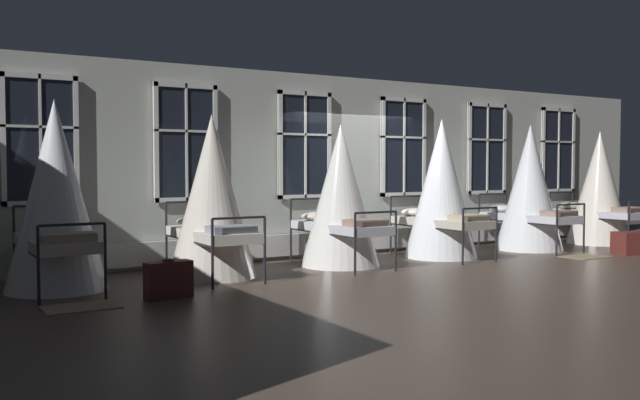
{
  "coord_description": "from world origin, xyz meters",
  "views": [
    {
      "loc": [
        -6.98,
        -9.27,
        1.54
      ],
      "look_at": [
        -1.41,
        -0.04,
        1.05
      ],
      "focal_mm": 39.05,
      "sensor_mm": 36.0,
      "label": 1
    }
  ],
  "objects_px": {
    "cot_second": "(212,198)",
    "travel_trunk": "(632,243)",
    "cot_fourth": "(441,190)",
    "suitcase_dark": "(169,280)",
    "cot_first": "(56,198)",
    "cot_sixth": "(599,189)",
    "cot_fifth": "(530,189)",
    "cot_third": "(340,197)"
  },
  "relations": [
    {
      "from": "cot_fourth",
      "to": "cot_third",
      "type": "bearing_deg",
      "value": 89.12
    },
    {
      "from": "cot_fifth",
      "to": "suitcase_dark",
      "type": "height_order",
      "value": "cot_fifth"
    },
    {
      "from": "cot_first",
      "to": "cot_third",
      "type": "relative_size",
      "value": 1.08
    },
    {
      "from": "cot_sixth",
      "to": "cot_second",
      "type": "bearing_deg",
      "value": 89.68
    },
    {
      "from": "cot_fourth",
      "to": "cot_sixth",
      "type": "relative_size",
      "value": 1.04
    },
    {
      "from": "suitcase_dark",
      "to": "travel_trunk",
      "type": "distance_m",
      "value": 8.53
    },
    {
      "from": "cot_fifth",
      "to": "cot_sixth",
      "type": "height_order",
      "value": "cot_fifth"
    },
    {
      "from": "cot_second",
      "to": "travel_trunk",
      "type": "bearing_deg",
      "value": -100.25
    },
    {
      "from": "cot_fourth",
      "to": "travel_trunk",
      "type": "distance_m",
      "value": 3.67
    },
    {
      "from": "travel_trunk",
      "to": "cot_second",
      "type": "bearing_deg",
      "value": 168.87
    },
    {
      "from": "cot_third",
      "to": "cot_sixth",
      "type": "xyz_separation_m",
      "value": [
        6.31,
        0.01,
        0.03
      ]
    },
    {
      "from": "cot_third",
      "to": "cot_fifth",
      "type": "distance_m",
      "value": 4.25
    },
    {
      "from": "cot_second",
      "to": "travel_trunk",
      "type": "distance_m",
      "value": 7.65
    },
    {
      "from": "cot_fifth",
      "to": "travel_trunk",
      "type": "xyz_separation_m",
      "value": [
        1.03,
        -1.47,
        -0.95
      ]
    },
    {
      "from": "cot_first",
      "to": "cot_sixth",
      "type": "relative_size",
      "value": 1.05
    },
    {
      "from": "cot_first",
      "to": "cot_sixth",
      "type": "height_order",
      "value": "cot_first"
    },
    {
      "from": "cot_sixth",
      "to": "suitcase_dark",
      "type": "distance_m",
      "value": 9.68
    },
    {
      "from": "cot_first",
      "to": "suitcase_dark",
      "type": "distance_m",
      "value": 1.88
    },
    {
      "from": "cot_fifth",
      "to": "cot_sixth",
      "type": "xyz_separation_m",
      "value": [
        2.06,
        0.02,
        -0.04
      ]
    },
    {
      "from": "cot_second",
      "to": "cot_fourth",
      "type": "bearing_deg",
      "value": -89.1
    },
    {
      "from": "cot_fourth",
      "to": "suitcase_dark",
      "type": "height_order",
      "value": "cot_fourth"
    },
    {
      "from": "cot_sixth",
      "to": "suitcase_dark",
      "type": "relative_size",
      "value": 3.96
    },
    {
      "from": "cot_third",
      "to": "suitcase_dark",
      "type": "height_order",
      "value": "cot_third"
    },
    {
      "from": "cot_third",
      "to": "cot_fifth",
      "type": "height_order",
      "value": "cot_fifth"
    },
    {
      "from": "cot_fifth",
      "to": "cot_second",
      "type": "bearing_deg",
      "value": 89.05
    },
    {
      "from": "cot_first",
      "to": "cot_fifth",
      "type": "bearing_deg",
      "value": -90.2
    },
    {
      "from": "cot_first",
      "to": "travel_trunk",
      "type": "xyz_separation_m",
      "value": [
        9.56,
        -1.47,
        -0.97
      ]
    },
    {
      "from": "cot_third",
      "to": "cot_sixth",
      "type": "distance_m",
      "value": 6.31
    },
    {
      "from": "suitcase_dark",
      "to": "cot_fifth",
      "type": "bearing_deg",
      "value": 2.3
    },
    {
      "from": "cot_first",
      "to": "cot_fourth",
      "type": "distance_m",
      "value": 6.34
    },
    {
      "from": "cot_fourth",
      "to": "cot_sixth",
      "type": "distance_m",
      "value": 4.24
    },
    {
      "from": "cot_sixth",
      "to": "suitcase_dark",
      "type": "xyz_separation_m",
      "value": [
        -9.55,
        -1.29,
        -0.89
      ]
    },
    {
      "from": "cot_third",
      "to": "travel_trunk",
      "type": "xyz_separation_m",
      "value": [
        5.28,
        -1.48,
        -0.88
      ]
    },
    {
      "from": "cot_second",
      "to": "cot_fourth",
      "type": "xyz_separation_m",
      "value": [
        4.23,
        0.0,
        0.04
      ]
    },
    {
      "from": "cot_sixth",
      "to": "suitcase_dark",
      "type": "height_order",
      "value": "cot_sixth"
    },
    {
      "from": "cot_first",
      "to": "cot_fourth",
      "type": "height_order",
      "value": "cot_first"
    },
    {
      "from": "cot_third",
      "to": "cot_sixth",
      "type": "bearing_deg",
      "value": -90.63
    },
    {
      "from": "suitcase_dark",
      "to": "travel_trunk",
      "type": "xyz_separation_m",
      "value": [
        8.53,
        -0.2,
        -0.02
      ]
    },
    {
      "from": "cot_second",
      "to": "cot_fourth",
      "type": "distance_m",
      "value": 4.23
    },
    {
      "from": "cot_fourth",
      "to": "travel_trunk",
      "type": "height_order",
      "value": "cot_fourth"
    },
    {
      "from": "cot_third",
      "to": "suitcase_dark",
      "type": "xyz_separation_m",
      "value": [
        -3.25,
        -1.28,
        -0.86
      ]
    },
    {
      "from": "cot_second",
      "to": "cot_third",
      "type": "relative_size",
      "value": 1.03
    }
  ]
}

